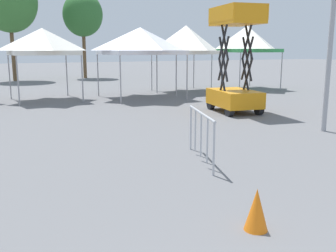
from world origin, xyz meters
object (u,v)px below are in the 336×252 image
(tree_behind_tents_left, at_px, (83,15))
(traffic_cone_lot_center, at_px, (257,210))
(canopy_tent_right_of_center, at_px, (140,41))
(tree_behind_tents_right, at_px, (9,2))
(canopy_tent_far_right, at_px, (247,39))
(canopy_tent_left_of_center, at_px, (43,42))
(canopy_tent_far_left, at_px, (186,40))
(crowd_barrier_by_lift, at_px, (201,127))
(scissor_lift, at_px, (235,81))

(tree_behind_tents_left, xyz_separation_m, traffic_cone_lot_center, (-4.75, -28.41, -4.81))
(canopy_tent_right_of_center, distance_m, tree_behind_tents_right, 14.95)
(canopy_tent_far_right, bearing_deg, canopy_tent_left_of_center, -178.65)
(canopy_tent_far_left, height_order, crowd_barrier_by_lift, canopy_tent_far_left)
(canopy_tent_right_of_center, relative_size, canopy_tent_far_right, 0.96)
(tree_behind_tents_right, height_order, traffic_cone_lot_center, tree_behind_tents_right)
(canopy_tent_left_of_center, relative_size, canopy_tent_far_right, 0.89)
(canopy_tent_left_of_center, height_order, tree_behind_tents_left, tree_behind_tents_left)
(scissor_lift, height_order, tree_behind_tents_left, tree_behind_tents_left)
(traffic_cone_lot_center, bearing_deg, tree_behind_tents_left, 80.52)
(tree_behind_tents_right, bearing_deg, crowd_barrier_by_lift, -85.85)
(canopy_tent_far_left, bearing_deg, tree_behind_tents_right, 123.31)
(canopy_tent_right_of_center, xyz_separation_m, crowd_barrier_by_lift, (-2.98, -10.86, -2.01))
(canopy_tent_left_of_center, xyz_separation_m, canopy_tent_right_of_center, (4.42, -1.03, 0.05))
(canopy_tent_right_of_center, height_order, tree_behind_tents_right, tree_behind_tents_right)
(canopy_tent_right_of_center, height_order, crowd_barrier_by_lift, canopy_tent_right_of_center)
(canopy_tent_far_left, bearing_deg, tree_behind_tents_left, 101.23)
(scissor_lift, relative_size, tree_behind_tents_right, 0.49)
(canopy_tent_right_of_center, bearing_deg, canopy_tent_far_right, 10.10)
(crowd_barrier_by_lift, bearing_deg, canopy_tent_far_left, 62.98)
(tree_behind_tents_left, height_order, crowd_barrier_by_lift, tree_behind_tents_left)
(canopy_tent_far_right, bearing_deg, traffic_cone_lot_center, -126.41)
(tree_behind_tents_left, relative_size, crowd_barrier_by_lift, 3.40)
(tree_behind_tents_right, bearing_deg, traffic_cone_lot_center, -88.36)
(tree_behind_tents_right, bearing_deg, scissor_lift, -72.03)
(traffic_cone_lot_center, bearing_deg, tree_behind_tents_right, 91.64)
(canopy_tent_right_of_center, relative_size, canopy_tent_far_left, 0.98)
(canopy_tent_far_left, relative_size, tree_behind_tents_left, 0.53)
(canopy_tent_left_of_center, bearing_deg, canopy_tent_right_of_center, -13.10)
(canopy_tent_far_right, relative_size, tree_behind_tents_left, 0.54)
(canopy_tent_far_left, height_order, traffic_cone_lot_center, canopy_tent_far_left)
(canopy_tent_far_right, bearing_deg, crowd_barrier_by_lift, -130.24)
(canopy_tent_left_of_center, bearing_deg, canopy_tent_far_right, 1.35)
(traffic_cone_lot_center, bearing_deg, canopy_tent_far_left, 64.79)
(canopy_tent_far_left, xyz_separation_m, traffic_cone_lot_center, (-7.31, -15.52, -2.59))
(canopy_tent_right_of_center, height_order, traffic_cone_lot_center, canopy_tent_right_of_center)
(canopy_tent_far_right, bearing_deg, canopy_tent_far_left, 176.97)
(canopy_tent_left_of_center, height_order, canopy_tent_far_left, canopy_tent_far_left)
(canopy_tent_far_right, height_order, scissor_lift, scissor_lift)
(canopy_tent_left_of_center, bearing_deg, traffic_cone_lot_center, -88.30)
(tree_behind_tents_left, xyz_separation_m, tree_behind_tents_right, (-5.54, -0.57, 0.67))
(canopy_tent_right_of_center, xyz_separation_m, scissor_lift, (1.56, -5.67, -1.57))
(canopy_tent_left_of_center, xyz_separation_m, traffic_cone_lot_center, (0.45, -15.03, -2.42))
(canopy_tent_far_left, bearing_deg, traffic_cone_lot_center, -115.21)
(canopy_tent_far_left, relative_size, tree_behind_tents_right, 0.46)
(canopy_tent_left_of_center, distance_m, tree_behind_tents_right, 13.18)
(canopy_tent_left_of_center, height_order, tree_behind_tents_right, tree_behind_tents_right)
(canopy_tent_far_left, xyz_separation_m, canopy_tent_far_right, (3.98, -0.21, 0.08))
(crowd_barrier_by_lift, bearing_deg, canopy_tent_left_of_center, 96.90)
(canopy_tent_far_right, distance_m, scissor_lift, 9.22)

